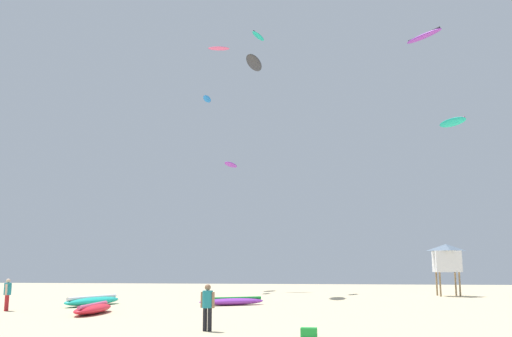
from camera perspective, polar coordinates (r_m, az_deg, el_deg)
name	(u,v)px	position (r m, az deg, el deg)	size (l,w,h in m)	color
person_foreground	(208,304)	(21.52, -4.97, -13.59)	(0.56, 0.39, 1.72)	black
person_midground	(7,292)	(33.75, -24.05, -11.45)	(0.39, 0.56, 1.71)	#B21E23
kite_grounded_near	(93,309)	(30.26, -16.30, -13.59)	(1.61, 4.48, 0.54)	red
kite_grounded_mid	(93,301)	(36.53, -16.34, -12.84)	(2.58, 5.07, 0.57)	#19B29E
kite_grounded_far	(232,301)	(35.35, -2.48, -13.40)	(4.22, 3.13, 0.51)	purple
lifeguard_tower	(447,258)	(48.46, 18.88, -8.61)	(2.30, 2.30, 4.15)	#8C704C
cooler_box	(309,333)	(19.86, 5.43, -16.34)	(0.56, 0.36, 0.32)	green
kite_aloft_0	(424,36)	(48.94, 16.77, 12.82)	(3.07, 3.41, 0.57)	purple
kite_aloft_1	(258,36)	(59.84, 0.23, 13.38)	(1.44, 2.73, 0.39)	#19B29E
kite_aloft_2	(452,122)	(52.35, 19.43, 4.49)	(2.40, 3.03, 0.77)	#19B29E
kite_aloft_3	(219,48)	(63.37, -3.82, 12.14)	(2.46, 1.11, 0.41)	#E5598C
kite_aloft_4	(254,63)	(50.89, -0.20, 10.74)	(1.40, 4.30, 0.47)	#2D2D33
kite_aloft_6	(231,165)	(59.02, -2.58, 0.39)	(1.35, 3.33, 0.36)	purple
kite_aloft_8	(207,99)	(57.21, -5.02, 7.09)	(0.77, 2.24, 0.53)	blue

